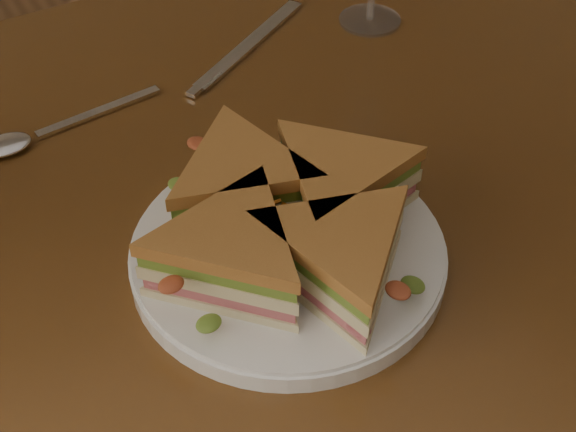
{
  "coord_description": "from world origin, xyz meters",
  "views": [
    {
      "loc": [
        -0.21,
        -0.47,
        1.22
      ],
      "look_at": [
        0.0,
        -0.09,
        0.8
      ],
      "focal_mm": 50.0,
      "sensor_mm": 36.0,
      "label": 1
    }
  ],
  "objects": [
    {
      "name": "plate",
      "position": [
        0.0,
        -0.09,
        0.76
      ],
      "size": [
        0.25,
        0.25,
        0.02
      ],
      "primitive_type": "cylinder",
      "color": "white",
      "rests_on": "table"
    },
    {
      "name": "crisps_mound",
      "position": [
        0.0,
        -0.09,
        0.79
      ],
      "size": [
        0.09,
        0.09,
        0.05
      ],
      "primitive_type": null,
      "color": "#BF6818",
      "rests_on": "plate"
    },
    {
      "name": "table",
      "position": [
        0.0,
        0.0,
        0.65
      ],
      "size": [
        1.2,
        0.8,
        0.75
      ],
      "color": "#3C210D",
      "rests_on": "ground"
    },
    {
      "name": "knife",
      "position": [
        0.12,
        0.2,
        0.75
      ],
      "size": [
        0.19,
        0.12,
        0.0
      ],
      "rotation": [
        0.0,
        0.0,
        0.53
      ],
      "color": "silver",
      "rests_on": "table"
    },
    {
      "name": "sandwich_wedges",
      "position": [
        0.0,
        -0.09,
        0.8
      ],
      "size": [
        0.28,
        0.28,
        0.06
      ],
      "color": "beige",
      "rests_on": "plate"
    },
    {
      "name": "spoon",
      "position": [
        -0.13,
        0.17,
        0.75
      ],
      "size": [
        0.18,
        0.04,
        0.01
      ],
      "rotation": [
        0.0,
        0.0,
        0.11
      ],
      "color": "silver",
      "rests_on": "table"
    }
  ]
}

